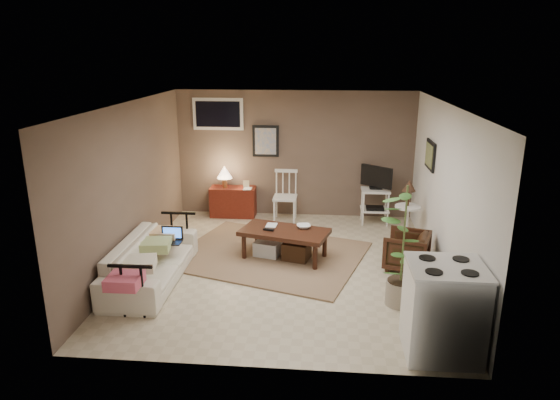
# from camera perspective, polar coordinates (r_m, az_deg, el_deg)

# --- Properties ---
(floor) EXTENTS (5.00, 5.00, 0.00)m
(floor) POSITION_cam_1_polar(r_m,az_deg,el_deg) (7.53, 0.43, -7.58)
(floor) COLOR #C1B293
(floor) RESTS_ON ground
(art_back) EXTENTS (0.50, 0.03, 0.60)m
(art_back) POSITION_cam_1_polar(r_m,az_deg,el_deg) (9.52, -1.65, 6.74)
(art_back) COLOR black
(art_right) EXTENTS (0.03, 0.60, 0.45)m
(art_right) POSITION_cam_1_polar(r_m,az_deg,el_deg) (8.22, 16.80, 4.93)
(art_right) COLOR black
(window) EXTENTS (0.96, 0.03, 0.60)m
(window) POSITION_cam_1_polar(r_m,az_deg,el_deg) (9.60, -7.10, 9.72)
(window) COLOR white
(rug) EXTENTS (3.32, 2.96, 0.03)m
(rug) POSITION_cam_1_polar(r_m,az_deg,el_deg) (7.90, -1.23, -6.26)
(rug) COLOR #8C7252
(rug) RESTS_ON floor
(coffee_table) EXTENTS (1.45, 1.01, 0.50)m
(coffee_table) POSITION_cam_1_polar(r_m,az_deg,el_deg) (7.69, 0.45, -4.80)
(coffee_table) COLOR #3E1D10
(coffee_table) RESTS_ON floor
(sofa) EXTENTS (0.60, 2.05, 0.80)m
(sofa) POSITION_cam_1_polar(r_m,az_deg,el_deg) (7.16, -14.58, -5.98)
(sofa) COLOR beige
(sofa) RESTS_ON floor
(sofa_pillows) EXTENTS (0.39, 1.95, 0.14)m
(sofa_pillows) POSITION_cam_1_polar(r_m,az_deg,el_deg) (6.91, -14.89, -6.05)
(sofa_pillows) COLOR beige
(sofa_pillows) RESTS_ON sofa
(sofa_end_rails) EXTENTS (0.55, 2.04, 0.69)m
(sofa_end_rails) POSITION_cam_1_polar(r_m,az_deg,el_deg) (7.15, -13.65, -6.45)
(sofa_end_rails) COLOR black
(sofa_end_rails) RESTS_ON floor
(laptop) EXTENTS (0.31, 0.23, 0.21)m
(laptop) POSITION_cam_1_polar(r_m,az_deg,el_deg) (7.37, -12.30, -4.18)
(laptop) COLOR black
(laptop) RESTS_ON sofa
(red_console) EXTENTS (0.86, 0.38, 1.00)m
(red_console) POSITION_cam_1_polar(r_m,az_deg,el_deg) (9.68, -5.47, 0.12)
(red_console) COLOR maroon
(red_console) RESTS_ON floor
(spindle_chair) EXTENTS (0.44, 0.44, 0.95)m
(spindle_chair) POSITION_cam_1_polar(r_m,az_deg,el_deg) (9.37, 0.59, 0.29)
(spindle_chair) COLOR white
(spindle_chair) RESTS_ON floor
(tv_stand) EXTENTS (0.54, 0.44, 1.09)m
(tv_stand) POSITION_cam_1_polar(r_m,az_deg,el_deg) (9.35, 10.85, 0.76)
(tv_stand) COLOR white
(tv_stand) RESTS_ON floor
(side_table) EXTENTS (0.41, 0.41, 1.11)m
(side_table) POSITION_cam_1_polar(r_m,az_deg,el_deg) (8.39, 14.41, -0.54)
(side_table) COLOR white
(side_table) RESTS_ON floor
(armchair) EXTENTS (0.73, 0.75, 0.62)m
(armchair) POSITION_cam_1_polar(r_m,az_deg,el_deg) (7.57, 14.29, -5.44)
(armchair) COLOR black
(armchair) RESTS_ON floor
(potted_plant) EXTENTS (0.40, 0.40, 1.59)m
(potted_plant) POSITION_cam_1_polar(r_m,az_deg,el_deg) (6.32, 13.94, -4.68)
(potted_plant) COLOR #A19080
(potted_plant) RESTS_ON floor
(stove) EXTENTS (0.78, 0.72, 1.02)m
(stove) POSITION_cam_1_polar(r_m,az_deg,el_deg) (5.59, 18.15, -11.83)
(stove) COLOR white
(stove) RESTS_ON floor
(bowl) EXTENTS (0.22, 0.09, 0.21)m
(bowl) POSITION_cam_1_polar(r_m,az_deg,el_deg) (7.68, 2.73, -2.46)
(bowl) COLOR #3E1D10
(bowl) RESTS_ON coffee_table
(book_table) EXTENTS (0.17, 0.03, 0.22)m
(book_table) POSITION_cam_1_polar(r_m,az_deg,el_deg) (7.77, -1.58, -2.17)
(book_table) COLOR #3E1D10
(book_table) RESTS_ON coffee_table
(book_console) EXTENTS (0.15, 0.02, 0.21)m
(book_console) POSITION_cam_1_polar(r_m,az_deg,el_deg) (9.45, -4.20, 1.85)
(book_console) COLOR #3E1D10
(book_console) RESTS_ON red_console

